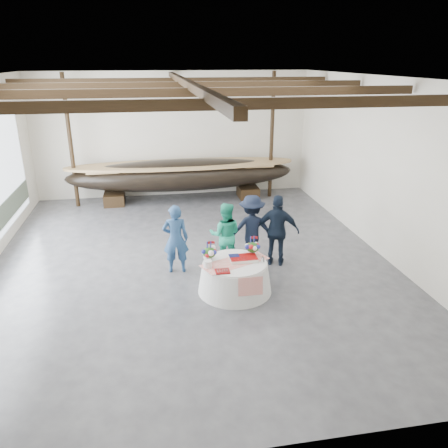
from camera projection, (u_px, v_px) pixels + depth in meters
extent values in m
cube|color=#3D3D42|center=(192.00, 260.00, 11.32)|extent=(10.00, 12.00, 0.01)
cube|color=silver|center=(173.00, 135.00, 16.05)|extent=(10.00, 0.02, 4.50)
cube|color=silver|center=(240.00, 306.00, 5.00)|extent=(10.00, 0.02, 4.50)
cube|color=silver|center=(381.00, 167.00, 11.32)|extent=(0.02, 12.00, 4.50)
cube|color=white|center=(186.00, 77.00, 9.72)|extent=(10.00, 12.00, 0.01)
cube|color=black|center=(208.00, 104.00, 6.59)|extent=(9.80, 0.12, 0.18)
cube|color=black|center=(191.00, 92.00, 8.89)|extent=(9.80, 0.12, 0.18)
cube|color=black|center=(181.00, 85.00, 11.19)|extent=(9.80, 0.12, 0.18)
cube|color=black|center=(175.00, 81.00, 13.49)|extent=(9.80, 0.12, 0.18)
cube|color=black|center=(186.00, 83.00, 9.76)|extent=(0.15, 11.76, 0.15)
cylinder|color=black|center=(70.00, 142.00, 14.65)|extent=(0.14, 0.14, 4.50)
cylinder|color=black|center=(272.00, 136.00, 15.78)|extent=(0.14, 0.14, 4.50)
cube|color=black|center=(114.00, 199.00, 15.59)|extent=(0.71, 0.92, 0.41)
cube|color=black|center=(248.00, 192.00, 16.37)|extent=(0.71, 0.92, 0.41)
ellipsoid|color=black|center=(182.00, 175.00, 15.71)|extent=(8.15, 1.63, 1.12)
cube|color=#9E7A4C|center=(182.00, 167.00, 15.60)|extent=(6.52, 1.07, 0.06)
cone|color=silver|center=(235.00, 277.00, 9.71)|extent=(1.65, 1.65, 0.68)
cylinder|color=silver|center=(235.00, 263.00, 9.59)|extent=(1.40, 1.40, 0.04)
cube|color=red|center=(235.00, 262.00, 9.58)|extent=(1.62, 1.10, 0.01)
cube|color=white|center=(243.00, 259.00, 9.66)|extent=(0.60, 0.40, 0.07)
cylinder|color=white|center=(208.00, 264.00, 9.32)|extent=(0.18, 0.18, 0.16)
cylinder|color=white|center=(207.00, 254.00, 9.75)|extent=(0.18, 0.18, 0.18)
cube|color=maroon|center=(222.00, 271.00, 9.13)|extent=(0.30, 0.24, 0.03)
cone|color=silver|center=(263.00, 260.00, 9.55)|extent=(0.09, 0.09, 0.12)
imported|color=navy|center=(176.00, 239.00, 10.44)|extent=(0.65, 0.45, 1.70)
imported|color=#1FA47E|center=(225.00, 235.00, 10.77)|extent=(0.92, 0.79, 1.64)
imported|color=black|center=(252.00, 229.00, 10.99)|extent=(1.20, 0.78, 1.75)
imported|color=black|center=(278.00, 231.00, 10.79)|extent=(1.15, 0.79, 1.82)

